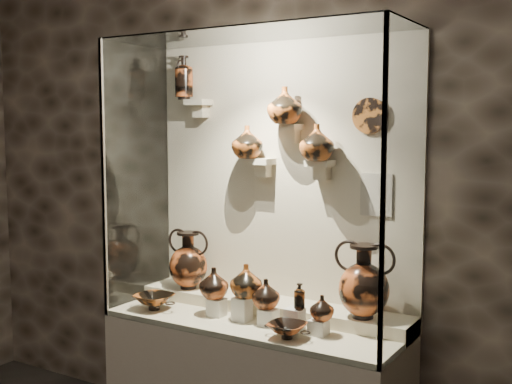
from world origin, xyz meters
TOP-DOWN VIEW (x-y plane):
  - wall_back at (0.00, 2.50)m, footprint 5.00×0.02m
  - front_tier at (0.00, 2.18)m, footprint 1.68×0.58m
  - rear_tier at (0.00, 2.35)m, footprint 1.70×0.25m
  - back_panel at (0.00, 2.50)m, footprint 1.70×0.03m
  - glass_front at (0.00, 1.88)m, footprint 1.70×0.01m
  - glass_left at (-0.85, 2.18)m, footprint 0.01×0.60m
  - glass_right at (0.85, 2.18)m, footprint 0.01×0.60m
  - glass_top at (0.00, 2.18)m, footprint 1.70×0.60m
  - frame_post_left at (-0.84, 1.89)m, footprint 0.02×0.02m
  - frame_post_right at (0.84, 1.89)m, footprint 0.02×0.02m
  - pedestal_a at (-0.22, 2.13)m, footprint 0.09×0.09m
  - pedestal_b at (-0.05, 2.13)m, footprint 0.09×0.09m
  - pedestal_c at (0.12, 2.13)m, footprint 0.09×0.09m
  - pedestal_d at (0.28, 2.13)m, footprint 0.09×0.09m
  - pedestal_e at (0.42, 2.13)m, footprint 0.09×0.09m
  - bracket_ul at (-0.55, 2.42)m, footprint 0.14×0.12m
  - bracket_ca at (-0.10, 2.42)m, footprint 0.14×0.12m
  - bracket_cb at (0.10, 2.42)m, footprint 0.10×0.12m
  - bracket_cc at (0.28, 2.42)m, footprint 0.14×0.12m
  - amphora_left at (-0.57, 2.33)m, footprint 0.36×0.36m
  - amphora_right at (0.59, 2.31)m, footprint 0.34×0.34m
  - jug_a at (-0.24, 2.13)m, footprint 0.19×0.19m
  - jug_b at (-0.03, 2.15)m, footprint 0.18×0.18m
  - jug_c at (0.10, 2.14)m, footprint 0.18×0.18m
  - jug_e at (0.44, 2.13)m, footprint 0.14×0.14m
  - lekythos_small at (0.31, 2.12)m, footprint 0.08×0.08m
  - kylix_left at (-0.60, 2.04)m, footprint 0.32×0.29m
  - kylix_right at (0.31, 1.99)m, footprint 0.30×0.27m
  - lekythos_tall at (-0.65, 2.41)m, footprint 0.16×0.16m
  - ovoid_vase_a at (-0.17, 2.38)m, footprint 0.23×0.23m
  - ovoid_vase_b at (0.08, 2.37)m, footprint 0.21×0.21m
  - ovoid_vase_c at (0.28, 2.37)m, footprint 0.19×0.19m
  - wall_plate at (0.55, 2.47)m, footprint 0.19×0.02m
  - info_placard at (0.59, 2.47)m, footprint 0.17×0.01m

SIDE VIEW (x-z plane):
  - front_tier at x=0.00m, z-range 0.80..0.83m
  - rear_tier at x=0.00m, z-range 0.80..0.90m
  - pedestal_e at x=0.42m, z-range 0.83..0.91m
  - pedestal_c at x=0.12m, z-range 0.83..0.92m
  - kylix_right at x=0.31m, z-range 0.83..0.93m
  - pedestal_a at x=-0.22m, z-range 0.83..0.93m
  - kylix_left at x=-0.60m, z-range 0.83..0.94m
  - pedestal_d at x=0.28m, z-range 0.83..0.95m
  - pedestal_b at x=-0.05m, z-range 0.83..0.96m
  - jug_e at x=0.44m, z-range 0.91..1.04m
  - jug_c at x=0.10m, z-range 0.92..1.08m
  - jug_a at x=-0.24m, z-range 0.93..1.11m
  - lekythos_small at x=0.31m, z-range 0.95..1.11m
  - jug_b at x=-0.03m, z-range 0.96..1.15m
  - amphora_left at x=-0.57m, z-range 0.90..1.26m
  - amphora_right at x=0.59m, z-range 0.90..1.29m
  - info_placard at x=0.59m, z-range 1.42..1.65m
  - wall_back at x=0.00m, z-range 0.00..3.20m
  - back_panel at x=0.00m, z-range 0.80..2.40m
  - glass_front at x=0.00m, z-range 0.80..2.40m
  - glass_left at x=-0.85m, z-range 0.80..2.40m
  - glass_right at x=0.85m, z-range 0.80..2.40m
  - frame_post_left at x=-0.84m, z-range 0.80..2.40m
  - frame_post_right at x=0.84m, z-range 0.80..2.40m
  - bracket_ca at x=-0.10m, z-range 1.68..1.72m
  - bracket_cc at x=0.28m, z-range 1.68..1.72m
  - ovoid_vase_a at x=-0.17m, z-range 1.72..1.91m
  - ovoid_vase_c at x=0.28m, z-range 1.72..1.92m
  - bracket_cb at x=0.10m, z-range 1.88..1.92m
  - wall_plate at x=0.55m, z-range 1.86..2.06m
  - ovoid_vase_b at x=0.08m, z-range 1.92..2.13m
  - bracket_ul at x=-0.55m, z-range 2.03..2.07m
  - lekythos_tall at x=-0.65m, z-range 2.07..2.37m
  - glass_top at x=0.00m, z-range 2.39..2.40m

